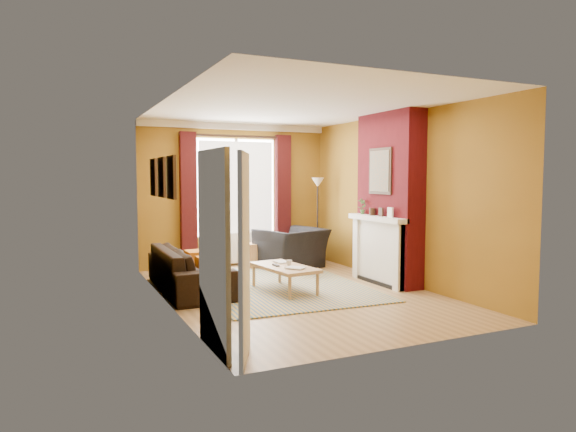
% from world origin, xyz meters
% --- Properties ---
extents(ground, '(5.50, 5.50, 0.00)m').
position_xyz_m(ground, '(0.00, 0.00, 0.00)').
color(ground, olive).
rests_on(ground, ground).
extents(room_walls, '(3.82, 5.54, 2.83)m').
position_xyz_m(room_walls, '(0.64, 0.28, 1.39)').
color(room_walls, '#8C631B').
rests_on(room_walls, ground).
extents(striped_rug, '(2.66, 3.58, 0.02)m').
position_xyz_m(striped_rug, '(-0.03, 0.56, 0.01)').
color(striped_rug, '#325B89').
rests_on(striped_rug, ground).
extents(sofa, '(0.91, 2.29, 0.67)m').
position_xyz_m(sofa, '(-1.42, 0.81, 0.33)').
color(sofa, black).
rests_on(sofa, ground).
extents(armchair, '(1.44, 1.35, 0.76)m').
position_xyz_m(armchair, '(0.83, 1.89, 0.38)').
color(armchair, black).
rests_on(armchair, ground).
extents(coffee_table, '(0.75, 1.27, 0.40)m').
position_xyz_m(coffee_table, '(-0.13, 0.11, 0.36)').
color(coffee_table, tan).
rests_on(coffee_table, ground).
extents(wicker_stool, '(0.43, 0.43, 0.48)m').
position_xyz_m(wicker_stool, '(0.18, 2.23, 0.24)').
color(wicker_stool, '#A37246').
rests_on(wicker_stool, ground).
extents(floor_lamp, '(0.31, 0.31, 1.74)m').
position_xyz_m(floor_lamp, '(1.52, 2.12, 1.37)').
color(floor_lamp, black).
rests_on(floor_lamp, ground).
extents(book_a, '(0.32, 0.34, 0.03)m').
position_xyz_m(book_a, '(-0.17, -0.25, 0.41)').
color(book_a, '#999999').
rests_on(book_a, coffee_table).
extents(book_b, '(0.21, 0.28, 0.02)m').
position_xyz_m(book_b, '(-0.14, 0.39, 0.41)').
color(book_b, '#999999').
rests_on(book_b, coffee_table).
extents(mug, '(0.12, 0.12, 0.09)m').
position_xyz_m(mug, '(-0.05, 0.09, 0.44)').
color(mug, '#999999').
rests_on(mug, coffee_table).
extents(tv_remote, '(0.06, 0.17, 0.02)m').
position_xyz_m(tv_remote, '(-0.25, 0.16, 0.41)').
color(tv_remote, '#242426').
rests_on(tv_remote, coffee_table).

